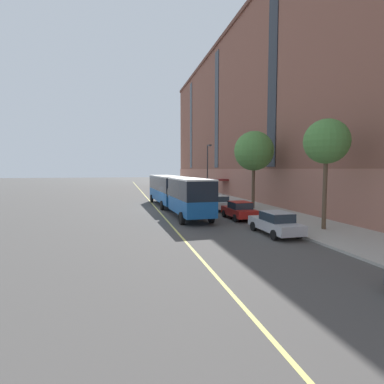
{
  "coord_description": "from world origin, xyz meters",
  "views": [
    {
      "loc": [
        -4.35,
        -31.96,
        4.37
      ],
      "look_at": [
        3.31,
        0.64,
        1.8
      ],
      "focal_mm": 28.0,
      "sensor_mm": 36.0,
      "label": 1
    }
  ],
  "objects_px": {
    "city_bus": "(174,191)",
    "parked_car_silver_5": "(275,223)",
    "parked_car_red_1": "(181,190)",
    "parked_car_white_2": "(218,203)",
    "parked_car_navy_3": "(200,197)",
    "street_tree_near_corner": "(326,142)",
    "parked_car_green_4": "(172,187)",
    "street_tree_mid_block": "(254,151)",
    "street_lamp": "(208,166)",
    "parked_car_red_6": "(239,210)"
  },
  "relations": [
    {
      "from": "parked_car_red_6",
      "to": "street_tree_mid_block",
      "type": "relative_size",
      "value": 0.51
    },
    {
      "from": "parked_car_green_4",
      "to": "street_lamp",
      "type": "bearing_deg",
      "value": -84.86
    },
    {
      "from": "parked_car_green_4",
      "to": "street_lamp",
      "type": "xyz_separation_m",
      "value": [
        1.76,
        -19.51,
        3.96
      ]
    },
    {
      "from": "street_lamp",
      "to": "street_tree_near_corner",
      "type": "bearing_deg",
      "value": -84.53
    },
    {
      "from": "city_bus",
      "to": "street_tree_mid_block",
      "type": "bearing_deg",
      "value": -9.57
    },
    {
      "from": "street_tree_mid_block",
      "to": "street_lamp",
      "type": "xyz_separation_m",
      "value": [
        -2.11,
        10.33,
        -1.54
      ]
    },
    {
      "from": "parked_car_green_4",
      "to": "street_tree_mid_block",
      "type": "height_order",
      "value": "street_tree_mid_block"
    },
    {
      "from": "parked_car_green_4",
      "to": "parked_car_silver_5",
      "type": "bearing_deg",
      "value": -90.08
    },
    {
      "from": "parked_car_navy_3",
      "to": "parked_car_silver_5",
      "type": "bearing_deg",
      "value": -89.69
    },
    {
      "from": "city_bus",
      "to": "parked_car_navy_3",
      "type": "bearing_deg",
      "value": 52.85
    },
    {
      "from": "parked_car_red_1",
      "to": "street_tree_near_corner",
      "type": "relative_size",
      "value": 0.57
    },
    {
      "from": "street_tree_mid_block",
      "to": "street_lamp",
      "type": "distance_m",
      "value": 10.66
    },
    {
      "from": "parked_car_navy_3",
      "to": "street_lamp",
      "type": "xyz_separation_m",
      "value": [
        1.92,
        3.07,
        3.96
      ]
    },
    {
      "from": "parked_car_silver_5",
      "to": "street_tree_near_corner",
      "type": "distance_m",
      "value": 6.72
    },
    {
      "from": "city_bus",
      "to": "parked_car_red_6",
      "type": "distance_m",
      "value": 8.49
    },
    {
      "from": "parked_car_green_4",
      "to": "parked_car_red_6",
      "type": "bearing_deg",
      "value": -90.02
    },
    {
      "from": "parked_car_red_1",
      "to": "street_tree_near_corner",
      "type": "distance_m",
      "value": 33.39
    },
    {
      "from": "street_tree_mid_block",
      "to": "street_lamp",
      "type": "relative_size",
      "value": 1.09
    },
    {
      "from": "parked_car_red_1",
      "to": "parked_car_red_6",
      "type": "bearing_deg",
      "value": -90.0
    },
    {
      "from": "parked_car_red_1",
      "to": "parked_car_white_2",
      "type": "distance_m",
      "value": 20.45
    },
    {
      "from": "parked_car_navy_3",
      "to": "street_lamp",
      "type": "distance_m",
      "value": 5.37
    },
    {
      "from": "city_bus",
      "to": "street_tree_near_corner",
      "type": "bearing_deg",
      "value": -57.23
    },
    {
      "from": "parked_car_red_1",
      "to": "parked_car_green_4",
      "type": "height_order",
      "value": "same"
    },
    {
      "from": "parked_car_silver_5",
      "to": "parked_car_red_6",
      "type": "bearing_deg",
      "value": 89.58
    },
    {
      "from": "parked_car_white_2",
      "to": "parked_car_green_4",
      "type": "distance_m",
      "value": 29.27
    },
    {
      "from": "parked_car_silver_5",
      "to": "street_tree_mid_block",
      "type": "relative_size",
      "value": 0.57
    },
    {
      "from": "parked_car_red_1",
      "to": "parked_car_white_2",
      "type": "xyz_separation_m",
      "value": [
        0.06,
        -20.45,
        0.0
      ]
    },
    {
      "from": "parked_car_red_6",
      "to": "street_lamp",
      "type": "xyz_separation_m",
      "value": [
        1.77,
        15.95,
        3.96
      ]
    },
    {
      "from": "parked_car_green_4",
      "to": "parked_car_navy_3",
      "type": "bearing_deg",
      "value": -90.42
    },
    {
      "from": "parked_car_red_6",
      "to": "street_lamp",
      "type": "relative_size",
      "value": 0.56
    },
    {
      "from": "city_bus",
      "to": "parked_car_silver_5",
      "type": "distance_m",
      "value": 14.23
    },
    {
      "from": "parked_car_white_2",
      "to": "street_lamp",
      "type": "bearing_deg",
      "value": 80.1
    },
    {
      "from": "parked_car_green_4",
      "to": "street_lamp",
      "type": "height_order",
      "value": "street_lamp"
    },
    {
      "from": "parked_car_silver_5",
      "to": "street_tree_near_corner",
      "type": "relative_size",
      "value": 0.61
    },
    {
      "from": "city_bus",
      "to": "parked_car_white_2",
      "type": "xyz_separation_m",
      "value": [
        4.63,
        -0.86,
        -1.29
      ]
    },
    {
      "from": "parked_car_navy_3",
      "to": "parked_car_red_1",
      "type": "bearing_deg",
      "value": 89.37
    },
    {
      "from": "parked_car_navy_3",
      "to": "parked_car_white_2",
      "type": "bearing_deg",
      "value": -88.14
    },
    {
      "from": "city_bus",
      "to": "parked_car_white_2",
      "type": "height_order",
      "value": "city_bus"
    },
    {
      "from": "parked_car_red_1",
      "to": "parked_car_green_4",
      "type": "xyz_separation_m",
      "value": [
        0.01,
        8.82,
        0.0
      ]
    },
    {
      "from": "city_bus",
      "to": "parked_car_red_6",
      "type": "height_order",
      "value": "city_bus"
    },
    {
      "from": "parked_car_navy_3",
      "to": "street_tree_mid_block",
      "type": "distance_m",
      "value": 9.96
    },
    {
      "from": "parked_car_white_2",
      "to": "parked_car_navy_3",
      "type": "height_order",
      "value": "same"
    },
    {
      "from": "street_tree_mid_block",
      "to": "city_bus",
      "type": "bearing_deg",
      "value": 170.43
    },
    {
      "from": "parked_car_white_2",
      "to": "parked_car_silver_5",
      "type": "distance_m",
      "value": 12.57
    },
    {
      "from": "parked_car_red_1",
      "to": "parked_car_navy_3",
      "type": "height_order",
      "value": "same"
    },
    {
      "from": "parked_car_green_4",
      "to": "city_bus",
      "type": "bearing_deg",
      "value": -99.16
    },
    {
      "from": "parked_car_red_1",
      "to": "parked_car_navy_3",
      "type": "xyz_separation_m",
      "value": [
        -0.15,
        -13.76,
        -0.0
      ]
    },
    {
      "from": "city_bus",
      "to": "parked_car_red_6",
      "type": "xyz_separation_m",
      "value": [
        4.57,
        -7.04,
        -1.3
      ]
    },
    {
      "from": "parked_car_red_1",
      "to": "parked_car_red_6",
      "type": "xyz_separation_m",
      "value": [
        -0.0,
        -26.63,
        -0.0
      ]
    },
    {
      "from": "parked_car_red_1",
      "to": "street_tree_near_corner",
      "type": "xyz_separation_m",
      "value": [
        3.88,
        -32.72,
        5.45
      ]
    }
  ]
}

